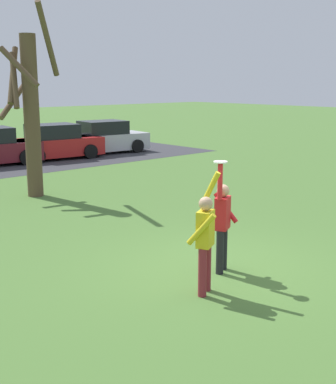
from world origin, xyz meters
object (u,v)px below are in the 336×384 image
at_px(bare_tree_tall, 30,109).
at_px(frisbee_disc, 220,162).
at_px(person_defender, 205,237).
at_px(parked_car_silver, 105,138).
at_px(person_catcher, 222,220).
at_px(parked_car_red, 55,143).

bearing_deg(bare_tree_tall, frisbee_disc, -95.49).
distance_m(frisbee_disc, bare_tree_tall, 8.44).
bearing_deg(person_defender, parked_car_silver, 32.71).
bearing_deg(frisbee_disc, person_catcher, 26.95).
relative_size(person_defender, parked_car_red, 0.48).
relative_size(person_catcher, person_defender, 1.02).
bearing_deg(parked_car_silver, bare_tree_tall, -131.35).
xyz_separation_m(person_catcher, person_defender, (-0.97, -0.50, -0.00)).
distance_m(parked_car_silver, bare_tree_tall, 10.25).
relative_size(person_defender, parked_car_silver, 0.48).
bearing_deg(bare_tree_tall, person_defender, -100.21).
distance_m(person_catcher, parked_car_silver, 17.05).
xyz_separation_m(parked_car_red, bare_tree_tall, (-4.59, -6.57, 1.95)).
xyz_separation_m(person_defender, parked_car_red, (6.17, 15.34, -0.25)).
distance_m(person_catcher, person_defender, 1.09).
height_order(person_defender, frisbee_disc, frisbee_disc).
bearing_deg(parked_car_silver, person_defender, -113.60).
distance_m(person_defender, frisbee_disc, 1.41).
relative_size(person_catcher, bare_tree_tall, 0.37).
xyz_separation_m(person_catcher, bare_tree_tall, (0.61, 8.28, 1.70)).
bearing_deg(person_catcher, parked_car_red, -136.23).
bearing_deg(person_defender, bare_tree_tall, 52.84).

